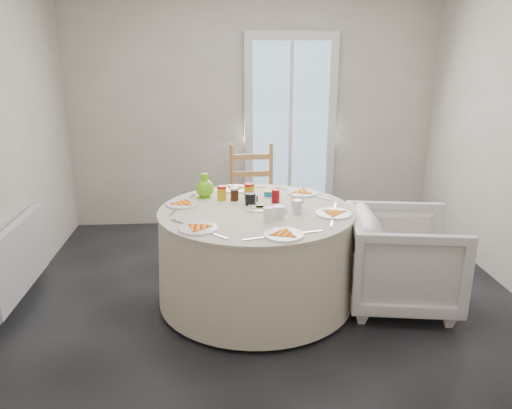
{
  "coord_description": "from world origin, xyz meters",
  "views": [
    {
      "loc": [
        -0.38,
        -3.48,
        1.93
      ],
      "look_at": [
        -0.11,
        0.1,
        0.8
      ],
      "focal_mm": 35.0,
      "sensor_mm": 36.0,
      "label": 1
    }
  ],
  "objects": [
    {
      "name": "cheese_platter",
      "position": [
        -0.05,
        0.09,
        0.77
      ],
      "size": [
        0.27,
        0.19,
        0.03
      ],
      "primitive_type": null,
      "rotation": [
        0.0,
        0.0,
        -0.15
      ],
      "color": "white",
      "rests_on": "table"
    },
    {
      "name": "wooden_chair",
      "position": [
        -0.05,
        1.22,
        0.47
      ],
      "size": [
        0.47,
        0.45,
        1.03
      ],
      "primitive_type": null,
      "rotation": [
        0.0,
        0.0,
        0.03
      ],
      "color": "#BD8545",
      "rests_on": "floor"
    },
    {
      "name": "mugs_glasses",
      "position": [
        0.03,
        0.1,
        0.81
      ],
      "size": [
        0.72,
        0.72,
        0.11
      ],
      "primitive_type": null,
      "rotation": [
        0.0,
        0.0,
        -0.17
      ],
      "color": "#9E9E9E",
      "rests_on": "table"
    },
    {
      "name": "butter_tub",
      "position": [
        0.04,
        0.45,
        0.79
      ],
      "size": [
        0.14,
        0.11,
        0.05
      ],
      "primitive_type": "cube",
      "rotation": [
        0.0,
        0.0,
        -0.3
      ],
      "color": "#067DB2",
      "rests_on": "table"
    },
    {
      "name": "table",
      "position": [
        -0.11,
        0.1,
        0.38
      ],
      "size": [
        1.52,
        1.52,
        0.77
      ],
      "primitive_type": "cylinder",
      "color": "beige",
      "rests_on": "floor"
    },
    {
      "name": "floor",
      "position": [
        0.0,
        0.0,
        0.0
      ],
      "size": [
        4.0,
        4.0,
        0.0
      ],
      "primitive_type": "plane",
      "color": "black",
      "rests_on": "ground"
    },
    {
      "name": "radiator",
      "position": [
        -1.94,
        0.2,
        0.38
      ],
      "size": [
        0.07,
        1.0,
        0.55
      ],
      "primitive_type": "cube",
      "color": "silver",
      "rests_on": "floor"
    },
    {
      "name": "jar_cluster",
      "position": [
        -0.16,
        0.31,
        0.82
      ],
      "size": [
        0.54,
        0.39,
        0.14
      ],
      "primitive_type": null,
      "rotation": [
        0.0,
        0.0,
        -0.35
      ],
      "color": "#84590E",
      "rests_on": "table"
    },
    {
      "name": "glass_door",
      "position": [
        0.4,
        1.95,
        1.05
      ],
      "size": [
        1.0,
        0.08,
        2.1
      ],
      "primitive_type": "cube",
      "color": "silver",
      "rests_on": "floor"
    },
    {
      "name": "place_settings",
      "position": [
        -0.11,
        0.1,
        0.77
      ],
      "size": [
        1.73,
        1.73,
        0.03
      ],
      "primitive_type": null,
      "rotation": [
        0.0,
        0.0,
        0.24
      ],
      "color": "silver",
      "rests_on": "table"
    },
    {
      "name": "green_pitcher",
      "position": [
        -0.5,
        0.45,
        0.87
      ],
      "size": [
        0.19,
        0.19,
        0.19
      ],
      "primitive_type": null,
      "rotation": [
        0.0,
        0.0,
        0.31
      ],
      "color": "#69CA16",
      "rests_on": "table"
    },
    {
      "name": "armchair",
      "position": [
        1.01,
        -0.05,
        0.39
      ],
      "size": [
        0.87,
        0.91,
        0.83
      ],
      "primitive_type": "imported",
      "rotation": [
        0.0,
        0.0,
        1.42
      ],
      "color": "beige",
      "rests_on": "floor"
    },
    {
      "name": "wall_back",
      "position": [
        0.0,
        2.0,
        1.3
      ],
      "size": [
        4.0,
        0.02,
        2.6
      ],
      "primitive_type": "cube",
      "color": "#BCB5A3",
      "rests_on": "floor"
    }
  ]
}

